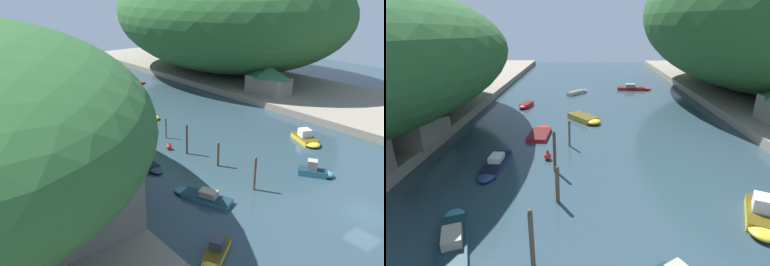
# 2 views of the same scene
# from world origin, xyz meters

# --- Properties ---
(water_surface) EXTENTS (130.00, 130.00, 0.00)m
(water_surface) POSITION_xyz_m (0.00, 30.00, 0.00)
(water_surface) COLOR #283D47
(water_surface) RESTS_ON ground
(boathouse_shed) EXTENTS (7.57, 6.54, 4.11)m
(boathouse_shed) POSITION_xyz_m (-19.72, 24.40, 3.23)
(boathouse_shed) COLOR gray
(boathouse_shed) RESTS_ON left_bank
(boat_small_dinghy) EXTENTS (1.92, 3.46, 0.62)m
(boat_small_dinghy) POSITION_xyz_m (-10.50, 40.41, 0.31)
(boat_small_dinghy) COLOR red
(boat_small_dinghy) RESTS_ON water_surface
(boat_yellow_tender) EXTENTS (3.53, 6.07, 1.04)m
(boat_yellow_tender) POSITION_xyz_m (-9.36, 11.10, 0.32)
(boat_yellow_tender) COLOR teal
(boat_yellow_tender) RESTS_ON water_surface
(boat_open_rowboat) EXTENTS (4.00, 4.42, 0.57)m
(boat_open_rowboat) POSITION_xyz_m (-2.76, 49.93, 0.28)
(boat_open_rowboat) COLOR silver
(boat_open_rowboat) RESTS_ON water_surface
(boat_far_upstream) EXTENTS (1.78, 5.94, 0.95)m
(boat_far_upstream) POSITION_xyz_m (-9.56, 20.32, 0.30)
(boat_far_upstream) COLOR navy
(boat_far_upstream) RESTS_ON water_surface
(boat_mid_channel) EXTENTS (4.80, 5.28, 0.66)m
(boat_mid_channel) POSITION_xyz_m (-1.43, 33.92, 0.33)
(boat_mid_channel) COLOR gold
(boat_mid_channel) RESTS_ON water_surface
(boat_near_quay) EXTENTS (3.76, 5.17, 1.57)m
(boat_near_quay) POSITION_xyz_m (9.91, 13.14, 0.47)
(boat_near_quay) COLOR gold
(boat_near_quay) RESTS_ON water_surface
(boat_far_right_bank) EXTENTS (2.43, 5.13, 0.39)m
(boat_far_right_bank) POSITION_xyz_m (-6.68, 28.94, 0.19)
(boat_far_right_bank) COLOR red
(boat_far_right_bank) RESTS_ON water_surface
(boat_moored_right) EXTENTS (6.50, 1.68, 1.14)m
(boat_moored_right) POSITION_xyz_m (7.81, 53.17, 0.34)
(boat_moored_right) COLOR red
(boat_moored_right) RESTS_ON water_surface
(mooring_post_nearest) EXTENTS (0.26, 0.26, 3.54)m
(mooring_post_nearest) POSITION_xyz_m (-4.30, 9.17, 1.78)
(mooring_post_nearest) COLOR brown
(mooring_post_nearest) RESTS_ON water_surface
(mooring_post_second) EXTENTS (0.29, 0.29, 2.85)m
(mooring_post_second) POSITION_xyz_m (-3.50, 15.24, 1.43)
(mooring_post_second) COLOR brown
(mooring_post_second) RESTS_ON water_surface
(mooring_post_middle) EXTENTS (0.26, 0.26, 3.68)m
(mooring_post_middle) POSITION_xyz_m (-4.14, 19.96, 1.85)
(mooring_post_middle) COLOR #4C3D2D
(mooring_post_middle) RESTS_ON water_surface
(mooring_post_fourth) EXTENTS (0.22, 0.22, 2.79)m
(mooring_post_fourth) POSITION_xyz_m (-3.15, 25.60, 1.40)
(mooring_post_fourth) COLOR brown
(mooring_post_fourth) RESTS_ON water_surface
(channel_buoy_near) EXTENTS (0.69, 0.69, 1.03)m
(channel_buoy_near) POSITION_xyz_m (-5.05, 22.27, 0.40)
(channel_buoy_near) COLOR red
(channel_buoy_near) RESTS_ON water_surface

